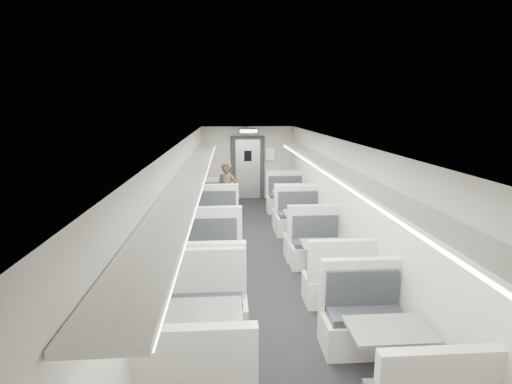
{
  "coord_description": "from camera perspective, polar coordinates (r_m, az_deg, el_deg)",
  "views": [
    {
      "loc": [
        -0.67,
        -7.13,
        2.99
      ],
      "look_at": [
        -0.02,
        1.93,
        1.07
      ],
      "focal_mm": 28.0,
      "sensor_mm": 36.0,
      "label": 1
    }
  ],
  "objects": [
    {
      "name": "window_b",
      "position": [
        8.53,
        -9.54,
        0.67
      ],
      "size": [
        0.02,
        1.18,
        0.84
      ],
      "primitive_type": "cube",
      "color": "black",
      "rests_on": "room"
    },
    {
      "name": "window_a",
      "position": [
        10.69,
        -8.47,
        2.96
      ],
      "size": [
        0.02,
        1.18,
        0.84
      ],
      "primitive_type": "cube",
      "color": "black",
      "rests_on": "room"
    },
    {
      "name": "booth_right_a",
      "position": [
        10.91,
        4.81,
        -1.89
      ],
      "size": [
        1.08,
        2.2,
        1.18
      ],
      "color": "beige",
      "rests_on": "room"
    },
    {
      "name": "passenger",
      "position": [
        10.53,
        -4.23,
        -0.08
      ],
      "size": [
        0.7,
        0.6,
        1.61
      ],
      "primitive_type": "imported",
      "rotation": [
        0.0,
        0.0,
        -0.43
      ],
      "color": "black",
      "rests_on": "room"
    },
    {
      "name": "window_d",
      "position": [
        4.34,
        -14.91,
        -10.74
      ],
      "size": [
        0.02,
        1.18,
        0.84
      ],
      "primitive_type": "cube",
      "color": "black",
      "rests_on": "room"
    },
    {
      "name": "room",
      "position": [
        7.38,
        1.22,
        -2.12
      ],
      "size": [
        3.24,
        12.24,
        2.64
      ],
      "color": "black",
      "rests_on": "ground"
    },
    {
      "name": "booth_left_d",
      "position": [
        4.84,
        -7.86,
        -20.47
      ],
      "size": [
        1.13,
        2.28,
        1.22
      ],
      "color": "beige",
      "rests_on": "room"
    },
    {
      "name": "luggage_rack_right",
      "position": [
        7.17,
        11.43,
        3.07
      ],
      "size": [
        0.46,
        10.4,
        0.09
      ],
      "color": "beige",
      "rests_on": "room"
    },
    {
      "name": "vestibule_door",
      "position": [
        13.22,
        -1.17,
        3.44
      ],
      "size": [
        1.1,
        0.13,
        2.1
      ],
      "color": "black",
      "rests_on": "room"
    },
    {
      "name": "booth_right_d",
      "position": [
        4.81,
        18.28,
        -21.65
      ],
      "size": [
        1.04,
        2.1,
        1.12
      ],
      "color": "beige",
      "rests_on": "room"
    },
    {
      "name": "booth_left_c",
      "position": [
        6.58,
        -6.78,
        -11.42
      ],
      "size": [
        1.09,
        2.21,
        1.18
      ],
      "color": "beige",
      "rests_on": "room"
    },
    {
      "name": "booth_right_c",
      "position": [
        7.14,
        9.86,
        -9.84
      ],
      "size": [
        1.0,
        2.03,
        1.09
      ],
      "color": "beige",
      "rests_on": "room"
    },
    {
      "name": "booth_right_b",
      "position": [
        8.92,
        6.89,
        -5.14
      ],
      "size": [
        1.06,
        2.16,
        1.15
      ],
      "color": "beige",
      "rests_on": "room"
    },
    {
      "name": "window_c",
      "position": [
        6.4,
        -11.33,
        -3.18
      ],
      "size": [
        0.02,
        1.18,
        0.84
      ],
      "primitive_type": "cube",
      "color": "black",
      "rests_on": "room"
    },
    {
      "name": "booth_left_b",
      "position": [
        8.49,
        -6.18,
        -5.8
      ],
      "size": [
        1.15,
        2.33,
        1.25
      ],
      "color": "beige",
      "rests_on": "room"
    },
    {
      "name": "wall_notice",
      "position": [
        13.21,
        2.08,
        5.44
      ],
      "size": [
        0.32,
        0.02,
        0.4
      ],
      "primitive_type": "cube",
      "color": "white",
      "rests_on": "room"
    },
    {
      "name": "luggage_rack_left",
      "position": [
        6.94,
        -8.82,
        2.87
      ],
      "size": [
        0.46,
        10.4,
        0.09
      ],
      "color": "beige",
      "rests_on": "room"
    },
    {
      "name": "booth_left_a",
      "position": [
        10.59,
        -5.78,
        -2.57
      ],
      "size": [
        0.97,
        1.97,
        1.05
      ],
      "color": "beige",
      "rests_on": "room"
    },
    {
      "name": "exit_sign",
      "position": [
        12.61,
        -1.08,
        8.69
      ],
      "size": [
        0.62,
        0.12,
        0.16
      ],
      "color": "black",
      "rests_on": "room"
    }
  ]
}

